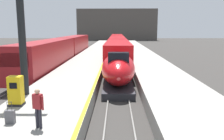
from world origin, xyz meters
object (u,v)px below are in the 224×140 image
Objects in this scene: highspeed_train_main at (117,46)px; regional_train_adjacent at (65,49)px; ticket_machine_yellow at (16,92)px; passenger_near_edge at (38,105)px; rolling_suitcase at (10,117)px.

highspeed_train_main is 1.56× the size of regional_train_adjacent.
regional_train_adjacent is 22.87× the size of ticket_machine_yellow.
rolling_suitcase is (-1.41, 0.46, -0.69)m from passenger_near_edge.
highspeed_train_main is at bearing 44.04° from regional_train_adjacent.
regional_train_adjacent is 27.28m from passenger_near_edge.
ticket_machine_yellow is at bearing -99.91° from highspeed_train_main.
ticket_machine_yellow is (-5.55, -31.76, -0.16)m from highspeed_train_main.
regional_train_adjacent is at bearing 99.98° from passenger_near_edge.
regional_train_adjacent is at bearing 97.17° from rolling_suitcase.
rolling_suitcase is at bearing -72.76° from ticket_machine_yellow.
highspeed_train_main reaches higher than rolling_suitcase.
regional_train_adjacent is 21.66× the size of passenger_near_edge.
passenger_near_edge is at bearing -53.49° from ticket_machine_yellow.
highspeed_train_main is at bearing 80.09° from ticket_machine_yellow.
highspeed_train_main is 34.86m from passenger_near_edge.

